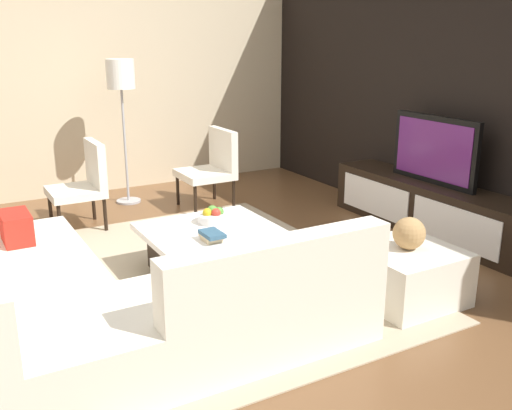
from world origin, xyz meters
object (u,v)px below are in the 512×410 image
Objects in this scene: television at (434,150)px; floor_lamp at (121,84)px; coffee_table at (213,251)px; fruit_bowl at (214,216)px; sectional_couch at (113,299)px; ottoman at (406,274)px; accent_chair_near at (85,180)px; decorative_ball at (409,233)px; accent_chair_far at (213,164)px; media_console at (429,208)px; book_stack at (212,236)px.

television is 0.63× the size of floor_lamp.
floor_lamp is at bearing 178.78° from coffee_table.
fruit_bowl is at bearing 151.43° from coffee_table.
sectional_couch is (0.51, -3.29, -0.55)m from television.
fruit_bowl is at bearing 125.87° from sectional_couch.
sectional_couch is 2.08m from ottoman.
coffee_table is 1.51m from ottoman.
sectional_couch reaches higher than coffee_table.
accent_chair_near is 3.27m from ottoman.
fruit_bowl is (-0.18, 0.10, 0.23)m from coffee_table.
floor_lamp is 6.92× the size of decorative_ball.
floor_lamp is 3.74m from decorative_ball.
decorative_ball is at bearing 3.33° from accent_chair_far.
media_console is at bearing 48.18° from accent_chair_near.
sectional_couch is 10.89× the size of book_stack.
coffee_table is 1.48× the size of ottoman.
coffee_table is at bearing -28.57° from fruit_bowl.
ottoman is 2.99× the size of decorative_ball.
accent_chair_near is at bearing -150.44° from decorative_ball.
floor_lamp is (-3.00, 1.04, 1.08)m from sectional_couch.
book_stack is at bearing -128.21° from decorative_ball.
accent_chair_far is (-1.76, 0.85, 0.29)m from coffee_table.
television reaches higher than accent_chair_near.
media_console is 9.80× the size of decorative_ball.
ottoman is at bearing -51.44° from television.
ottoman is at bearing 75.78° from sectional_couch.
floor_lamp is (-2.49, -2.25, 1.11)m from media_console.
television is 4.64× the size of book_stack.
decorative_ball is (2.88, 0.17, 0.03)m from accent_chair_far.
decorative_ball is (0.51, 2.01, 0.24)m from sectional_couch.
floor_lamp reaches higher than ottoman.
sectional_couch reaches higher than ottoman.
media_console is at bearing 42.02° from floor_lamp.
accent_chair_near reaches higher than media_console.
sectional_couch is 3.01m from accent_chair_far.
decorative_ball reaches higher than book_stack.
fruit_bowl is at bearing -97.32° from media_console.
book_stack is (0.40, -0.21, -0.01)m from fruit_bowl.
accent_chair_near is 3.11× the size of fruit_bowl.
decorative_ball is at bearing 19.96° from accent_chair_near.
book_stack is (-0.38, 0.88, 0.15)m from sectional_couch.
decorative_ball is (1.02, -1.27, 0.27)m from media_console.
accent_chair_near reaches higher than ottoman.
book_stack is (1.94, 0.47, -0.07)m from accent_chair_near.
sectional_couch reaches higher than book_stack.
floor_lamp reaches higher than sectional_couch.
television is 4.34× the size of decorative_ball.
ottoman reaches higher than coffee_table.
coffee_table is 1.55m from decorative_ball.
coffee_table is 2.66m from floor_lamp.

